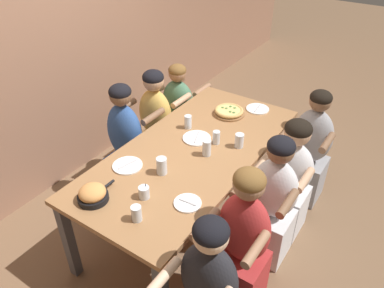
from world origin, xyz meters
TOP-DOWN VIEW (x-y plane):
  - ground_plane at (0.00, 0.00)m, footprint 18.00×18.00m
  - restaurant_back_panel at (0.00, 1.48)m, footprint 10.00×0.06m
  - dining_table at (0.00, 0.00)m, footprint 2.11×0.99m
  - pizza_board_main at (0.66, 0.03)m, footprint 0.29×0.29m
  - skillet_bowl at (-0.87, 0.22)m, footprint 0.30×0.21m
  - empty_plate_a at (-0.54, -0.33)m, footprint 0.19×0.19m
  - empty_plate_b at (0.15, 0.05)m, footprint 0.24×0.24m
  - empty_plate_c at (0.89, -0.16)m, footprint 0.22×0.22m
  - empty_plate_d at (-0.46, 0.28)m, footprint 0.23×0.23m
  - cocktail_glass_blue at (-0.65, -0.05)m, footprint 0.08×0.08m
  - drinking_glass_a at (0.18, -0.12)m, footprint 0.06×0.06m
  - drinking_glass_b at (0.24, -0.30)m, footprint 0.07×0.07m
  - drinking_glass_c at (-0.84, -0.14)m, footprint 0.07×0.07m
  - drinking_glass_d at (0.00, -0.14)m, footprint 0.07×0.07m
  - drinking_glass_e at (0.25, 0.21)m, footprint 0.06×0.06m
  - drinking_glass_f at (-0.38, 0.01)m, footprint 0.08×0.08m
  - diner_far_center at (-0.02, 0.72)m, footprint 0.51×0.40m
  - diner_near_center at (0.03, -0.72)m, footprint 0.51×0.40m
  - diner_near_midright at (0.37, -0.72)m, footprint 0.51×0.40m
  - diner_near_right at (0.88, -0.72)m, footprint 0.51×0.40m
  - diner_far_midright at (0.42, 0.72)m, footprint 0.51×0.40m
  - diner_near_midleft at (-0.47, -0.72)m, footprint 0.51×0.40m
  - diner_far_right at (0.81, 0.72)m, footprint 0.51×0.40m

SIDE VIEW (x-z plane):
  - ground_plane at x=0.00m, z-range 0.00..0.00m
  - diner_far_right at x=0.81m, z-range -0.05..1.02m
  - diner_near_midright at x=0.37m, z-range -0.04..1.07m
  - diner_near_right at x=0.88m, z-range -0.05..1.09m
  - diner_near_center at x=0.03m, z-range -0.05..1.09m
  - diner_far_midright at x=0.42m, z-range -0.04..1.10m
  - diner_far_center at x=-0.02m, z-range -0.05..1.13m
  - diner_near_midleft at x=-0.47m, z-range -0.04..1.14m
  - dining_table at x=0.00m, z-range 0.31..1.10m
  - empty_plate_b at x=0.15m, z-range 0.78..0.80m
  - empty_plate_d at x=-0.46m, z-range 0.78..0.80m
  - empty_plate_c at x=0.89m, z-range 0.78..0.80m
  - empty_plate_a at x=-0.54m, z-range 0.78..0.80m
  - pizza_board_main at x=0.66m, z-range 0.79..0.84m
  - cocktail_glass_blue at x=-0.65m, z-range 0.77..0.88m
  - drinking_glass_c at x=-0.84m, z-range 0.78..0.89m
  - skillet_bowl at x=-0.87m, z-range 0.78..0.89m
  - drinking_glass_b at x=0.24m, z-range 0.78..0.89m
  - drinking_glass_e at x=0.25m, z-range 0.78..0.90m
  - drinking_glass_a at x=0.18m, z-range 0.78..0.90m
  - drinking_glass_f at x=-0.38m, z-range 0.78..0.91m
  - drinking_glass_d at x=0.00m, z-range 0.78..0.92m
  - restaurant_back_panel at x=0.00m, z-range 0.00..3.20m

